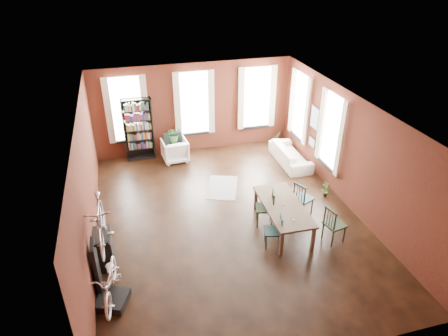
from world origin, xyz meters
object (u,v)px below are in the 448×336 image
object	(u,v)px
dining_chair_c	(335,224)
console_table	(104,249)
bike_trainer	(112,300)
bicycle_floor	(108,267)
dining_chair_a	(273,231)
dining_chair_b	(265,208)
plant_stand	(175,149)
bookshelf	(139,129)
white_armchair	(175,149)
cream_sofa	(291,152)
dining_table	(282,217)
dining_chair_d	(303,198)

from	to	relation	value
dining_chair_c	console_table	world-z (taller)	dining_chair_c
bike_trainer	bicycle_floor	size ratio (longest dim) A/B	0.39
dining_chair_a	console_table	world-z (taller)	dining_chair_a
dining_chair_b	plant_stand	xyz separation A→B (m)	(-1.71, 4.54, -0.21)
dining_chair_b	console_table	bearing A→B (deg)	-67.65
dining_chair_c	bookshelf	distance (m)	7.32
dining_chair_a	bike_trainer	world-z (taller)	dining_chair_a
bicycle_floor	plant_stand	bearing A→B (deg)	76.25
dining_chair_a	dining_chair_b	size ratio (longest dim) A/B	0.89
dining_chair_b	dining_chair_c	xyz separation A→B (m)	(1.45, -1.12, -0.01)
white_armchair	console_table	bearing A→B (deg)	58.10
dining_chair_a	cream_sofa	world-z (taller)	dining_chair_a
dining_chair_b	white_armchair	bearing A→B (deg)	-141.49
bike_trainer	white_armchair	bearing A→B (deg)	69.20
dining_chair_c	bookshelf	bearing A→B (deg)	24.12
bookshelf	console_table	distance (m)	5.40
dining_chair_c	bicycle_floor	distance (m)	5.52
dining_chair_b	white_armchair	xyz separation A→B (m)	(-1.75, 4.26, -0.08)
dining_chair_a	dining_chair_c	world-z (taller)	dining_chair_c
white_armchair	plant_stand	bearing A→B (deg)	-103.59
bike_trainer	plant_stand	bearing A→B (deg)	69.71
dining_chair_b	bike_trainer	world-z (taller)	dining_chair_b
dining_table	dining_chair_d	distance (m)	0.96
dining_chair_b	bike_trainer	size ratio (longest dim) A/B	1.63
dining_chair_c	white_armchair	xyz separation A→B (m)	(-3.20, 5.38, -0.07)
dining_chair_b	bookshelf	bearing A→B (deg)	-132.58
bookshelf	cream_sofa	xyz separation A→B (m)	(4.95, -1.70, -0.69)
plant_stand	dining_chair_a	bearing A→B (deg)	-73.81
cream_sofa	console_table	size ratio (longest dim) A/B	2.60
dining_chair_a	bicycle_floor	bearing A→B (deg)	-61.89
bike_trainer	bicycle_floor	distance (m)	0.90
console_table	plant_stand	world-z (taller)	console_table
bicycle_floor	dining_chair_d	bearing A→B (deg)	26.81
dining_chair_a	bookshelf	size ratio (longest dim) A/B	0.41
dining_chair_c	plant_stand	bearing A→B (deg)	16.82
dining_chair_c	console_table	xyz separation A→B (m)	(-5.61, 0.67, -0.10)
dining_chair_c	cream_sofa	distance (m)	4.22
dining_table	bike_trainer	bearing A→B (deg)	-160.29
console_table	dining_chair_c	bearing A→B (deg)	-6.84
dining_chair_b	dining_chair_d	world-z (taller)	dining_chair_b
white_armchair	console_table	size ratio (longest dim) A/B	1.08
console_table	plant_stand	xyz separation A→B (m)	(2.46, 4.99, -0.10)
cream_sofa	bicycle_floor	world-z (taller)	bicycle_floor
bike_trainer	plant_stand	size ratio (longest dim) A/B	1.03
dining_chair_d	plant_stand	bearing A→B (deg)	8.82
console_table	bookshelf	bearing A→B (deg)	76.17
dining_chair_a	bookshelf	distance (m)	6.34
dining_chair_b	dining_table	bearing A→B (deg)	65.77
bookshelf	bike_trainer	size ratio (longest dim) A/B	3.53
dining_table	console_table	world-z (taller)	console_table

